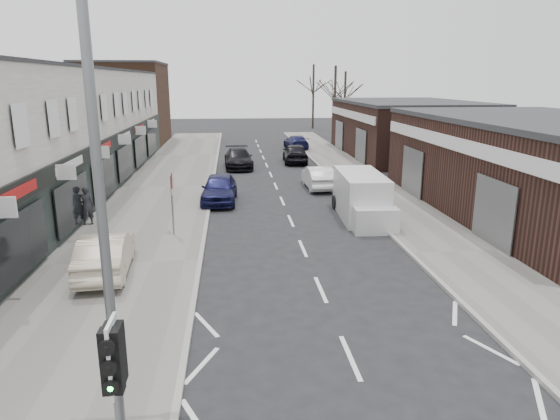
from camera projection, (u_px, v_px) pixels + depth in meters
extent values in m
plane|color=black|center=(373.00, 411.00, 9.95)|extent=(160.00, 160.00, 0.00)
cube|color=slate|center=(166.00, 187.00, 30.49)|extent=(5.50, 64.00, 0.12)
cube|color=slate|center=(366.00, 183.00, 31.66)|extent=(3.50, 64.00, 0.12)
cube|color=silver|center=(28.00, 136.00, 26.57)|extent=(8.00, 41.00, 7.10)
cube|color=#462D1E|center=(124.00, 105.00, 51.02)|extent=(8.00, 10.00, 8.00)
cube|color=#361D18|center=(548.00, 169.00, 24.04)|extent=(10.00, 18.00, 4.50)
cube|color=#361D18|center=(407.00, 130.00, 43.30)|extent=(10.00, 16.00, 4.50)
cube|color=silver|center=(114.00, 356.00, 6.93)|extent=(0.05, 0.55, 1.10)
cube|color=black|center=(112.00, 361.00, 6.82)|extent=(0.28, 0.22, 0.95)
sphere|color=#0CE533|center=(112.00, 386.00, 6.78)|extent=(0.18, 0.18, 0.18)
cube|color=black|center=(116.00, 352.00, 7.05)|extent=(0.26, 0.20, 0.90)
cylinder|color=slate|center=(103.00, 232.00, 7.70)|extent=(0.16, 0.16, 8.00)
cylinder|color=slate|center=(172.00, 205.00, 20.67)|extent=(0.07, 0.07, 2.50)
cube|color=white|center=(173.00, 191.00, 20.53)|extent=(0.04, 0.45, 0.25)
cube|color=silver|center=(360.00, 195.00, 23.88)|extent=(2.16, 4.76, 2.13)
cube|color=silver|center=(376.00, 221.00, 21.37)|extent=(1.92, 0.91, 1.12)
cylinder|color=black|center=(350.00, 219.00, 22.40)|extent=(0.22, 0.71, 0.71)
cylinder|color=black|center=(388.00, 218.00, 22.57)|extent=(0.22, 0.71, 0.71)
cylinder|color=black|center=(335.00, 202.00, 25.55)|extent=(0.22, 0.71, 0.71)
cylinder|color=black|center=(368.00, 201.00, 25.72)|extent=(0.22, 0.71, 0.71)
imported|color=beige|center=(106.00, 253.00, 16.62)|extent=(1.82, 4.34, 1.39)
imported|color=black|center=(86.00, 205.00, 22.22)|extent=(0.72, 0.56, 1.75)
imported|color=#141640|center=(219.00, 188.00, 26.85)|extent=(2.02, 4.54, 1.52)
imported|color=black|center=(238.00, 158.00, 37.49)|extent=(2.20, 5.04, 1.44)
imported|color=silver|center=(318.00, 177.00, 30.35)|extent=(1.51, 4.16, 1.36)
imported|color=black|center=(295.00, 153.00, 39.82)|extent=(2.05, 4.64, 1.55)
imported|color=#161745|center=(296.00, 142.00, 47.90)|extent=(2.18, 4.63, 1.31)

